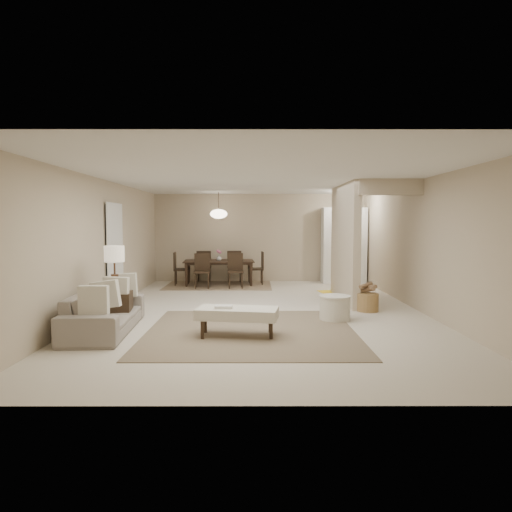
{
  "coord_description": "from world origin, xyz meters",
  "views": [
    {
      "loc": [
        -0.13,
        -8.57,
        1.68
      ],
      "look_at": [
        -0.11,
        0.08,
        1.05
      ],
      "focal_mm": 32.0,
      "sensor_mm": 36.0,
      "label": 1
    }
  ],
  "objects_px": {
    "side_table": "(116,309)",
    "pantry_cabinet": "(344,245)",
    "sofa": "(105,312)",
    "dining_table": "(219,273)",
    "ottoman_bench": "(237,314)",
    "round_pouf": "(335,308)",
    "wicker_basket": "(368,302)"
  },
  "relations": [
    {
      "from": "side_table",
      "to": "pantry_cabinet",
      "type": "bearing_deg",
      "value": 48.64
    },
    {
      "from": "sofa",
      "to": "dining_table",
      "type": "xyz_separation_m",
      "value": [
        1.34,
        5.32,
        0.02
      ]
    },
    {
      "from": "ottoman_bench",
      "to": "round_pouf",
      "type": "xyz_separation_m",
      "value": [
        1.64,
        1.13,
        -0.13
      ]
    },
    {
      "from": "ottoman_bench",
      "to": "wicker_basket",
      "type": "xyz_separation_m",
      "value": [
        2.41,
        1.92,
        -0.17
      ]
    },
    {
      "from": "dining_table",
      "to": "wicker_basket",
      "type": "bearing_deg",
      "value": -53.95
    },
    {
      "from": "sofa",
      "to": "wicker_basket",
      "type": "height_order",
      "value": "sofa"
    },
    {
      "from": "wicker_basket",
      "to": "pantry_cabinet",
      "type": "bearing_deg",
      "value": 85.39
    },
    {
      "from": "pantry_cabinet",
      "to": "side_table",
      "type": "height_order",
      "value": "pantry_cabinet"
    },
    {
      "from": "ottoman_bench",
      "to": "sofa",
      "type": "bearing_deg",
      "value": -179.57
    },
    {
      "from": "pantry_cabinet",
      "to": "round_pouf",
      "type": "distance_m",
      "value": 5.12
    },
    {
      "from": "sofa",
      "to": "ottoman_bench",
      "type": "relative_size",
      "value": 1.69
    },
    {
      "from": "ottoman_bench",
      "to": "side_table",
      "type": "bearing_deg",
      "value": 170.23
    },
    {
      "from": "ottoman_bench",
      "to": "wicker_basket",
      "type": "bearing_deg",
      "value": 47.21
    },
    {
      "from": "ottoman_bench",
      "to": "wicker_basket",
      "type": "height_order",
      "value": "ottoman_bench"
    },
    {
      "from": "side_table",
      "to": "round_pouf",
      "type": "bearing_deg",
      "value": 7.21
    },
    {
      "from": "side_table",
      "to": "wicker_basket",
      "type": "distance_m",
      "value": 4.59
    },
    {
      "from": "sofa",
      "to": "side_table",
      "type": "relative_size",
      "value": 3.85
    },
    {
      "from": "pantry_cabinet",
      "to": "round_pouf",
      "type": "height_order",
      "value": "pantry_cabinet"
    },
    {
      "from": "pantry_cabinet",
      "to": "wicker_basket",
      "type": "bearing_deg",
      "value": -94.61
    },
    {
      "from": "ottoman_bench",
      "to": "dining_table",
      "type": "height_order",
      "value": "dining_table"
    },
    {
      "from": "ottoman_bench",
      "to": "side_table",
      "type": "height_order",
      "value": "side_table"
    },
    {
      "from": "side_table",
      "to": "dining_table",
      "type": "xyz_separation_m",
      "value": [
        1.29,
        4.95,
        0.05
      ]
    },
    {
      "from": "round_pouf",
      "to": "wicker_basket",
      "type": "height_order",
      "value": "round_pouf"
    },
    {
      "from": "side_table",
      "to": "wicker_basket",
      "type": "height_order",
      "value": "side_table"
    },
    {
      "from": "round_pouf",
      "to": "ottoman_bench",
      "type": "bearing_deg",
      "value": -145.43
    },
    {
      "from": "pantry_cabinet",
      "to": "wicker_basket",
      "type": "xyz_separation_m",
      "value": [
        -0.33,
        -4.15,
        -0.88
      ]
    },
    {
      "from": "round_pouf",
      "to": "wicker_basket",
      "type": "bearing_deg",
      "value": 45.66
    },
    {
      "from": "pantry_cabinet",
      "to": "dining_table",
      "type": "relative_size",
      "value": 1.12
    },
    {
      "from": "pantry_cabinet",
      "to": "round_pouf",
      "type": "bearing_deg",
      "value": -102.56
    },
    {
      "from": "sofa",
      "to": "side_table",
      "type": "xyz_separation_m",
      "value": [
        0.05,
        0.37,
        -0.03
      ]
    },
    {
      "from": "round_pouf",
      "to": "wicker_basket",
      "type": "distance_m",
      "value": 1.09
    },
    {
      "from": "ottoman_bench",
      "to": "side_table",
      "type": "distance_m",
      "value": 2.12
    }
  ]
}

